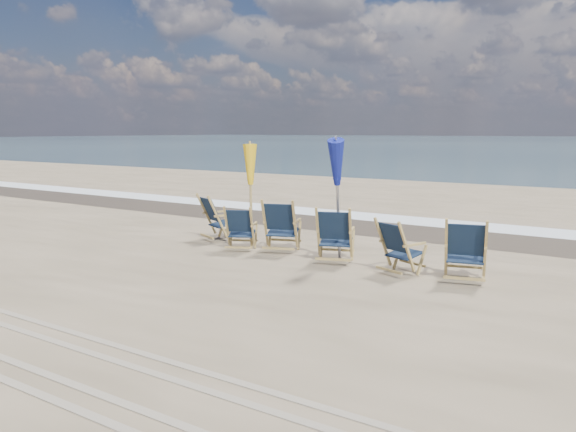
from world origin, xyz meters
name	(u,v)px	position (x,y,z in m)	size (l,w,h in m)	color
surf_foam	(407,220)	(0.00, 8.30, 0.00)	(200.00, 1.40, 0.01)	silver
wet_sand_strip	(386,228)	(0.00, 6.80, 0.00)	(200.00, 2.60, 0.00)	#42362A
tire_tracks	(43,354)	(0.00, -2.80, 0.01)	(80.00, 1.30, 0.01)	gray
beach_chair_0	(218,219)	(-2.38, 3.07, 0.53)	(0.67, 0.76, 1.05)	#111F34
beach_chair_1	(252,229)	(-1.21, 2.74, 0.47)	(0.60, 0.68, 0.94)	#111F34
beach_chair_2	(295,226)	(-0.38, 3.05, 0.55)	(0.71, 0.79, 1.10)	#111F34
beach_chair_3	(351,236)	(0.98, 2.79, 0.54)	(0.69, 0.78, 1.08)	#111F34
beach_chair_4	(406,250)	(2.18, 2.43, 0.49)	(0.62, 0.70, 0.98)	#111F34
beach_chair_5	(485,252)	(3.39, 2.71, 0.54)	(0.69, 0.78, 1.08)	#111F34
umbrella_yellow	(251,170)	(-1.59, 3.22, 1.62)	(0.30, 0.30, 2.14)	tan
umbrella_blue	(339,163)	(0.69, 2.83, 1.86)	(0.30, 0.30, 2.40)	#A5A5AD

